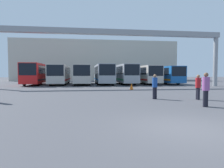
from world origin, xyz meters
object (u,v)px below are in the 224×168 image
bus_slot_5 (145,74)px  bus_slot_1 (60,74)px  bus_slot_4 (124,73)px  pedestrian_far_center (155,86)px  bus_slot_2 (82,74)px  traffic_cone (131,86)px  bus_slot_0 (37,73)px  bus_slot_3 (103,73)px  pedestrian_near_right (206,89)px  pedestrian_mid_left (198,86)px  bus_slot_6 (164,74)px

bus_slot_5 → bus_slot_1: bearing=177.7°
bus_slot_4 → pedestrian_far_center: (-2.02, -20.78, -0.97)m
bus_slot_2 → traffic_cone: bearing=-64.8°
bus_slot_5 → pedestrian_far_center: 21.21m
bus_slot_0 → bus_slot_5: (18.16, 0.30, -0.14)m
bus_slot_3 → bus_slot_4: size_ratio=0.99×
pedestrian_far_center → bus_slot_5: bearing=-133.1°
bus_slot_0 → pedestrian_near_right: 27.54m
bus_slot_2 → pedestrian_mid_left: bearing=-69.0°
pedestrian_far_center → bus_slot_1: bearing=-94.8°
bus_slot_4 → traffic_cone: size_ratio=15.72×
bus_slot_1 → pedestrian_near_right: size_ratio=6.56×
bus_slot_2 → bus_slot_6: 14.53m
bus_slot_0 → bus_slot_3: bearing=3.3°
pedestrian_mid_left → bus_slot_4: bearing=-174.4°
bus_slot_3 → pedestrian_mid_left: 21.94m
bus_slot_1 → bus_slot_2: bearing=-10.9°
pedestrian_far_center → bus_slot_3: bearing=-113.2°
bus_slot_3 → pedestrian_mid_left: size_ratio=6.74×
bus_slot_4 → pedestrian_mid_left: bearing=-87.9°
bus_slot_2 → pedestrian_near_right: bus_slot_2 is taller
bus_slot_0 → pedestrian_mid_left: size_ratio=6.01×
bus_slot_1 → bus_slot_5: size_ratio=1.11×
bus_slot_6 → pedestrian_mid_left: size_ratio=6.62×
bus_slot_0 → pedestrian_far_center: size_ratio=5.96×
bus_slot_2 → pedestrian_far_center: bearing=-75.5°
bus_slot_2 → pedestrian_near_right: (6.79, -23.85, -0.83)m
bus_slot_2 → pedestrian_near_right: bearing=-74.1°
bus_slot_4 → pedestrian_near_right: (-0.47, -24.33, -0.91)m
bus_slot_2 → bus_slot_6: size_ratio=0.94×
pedestrian_near_right → traffic_cone: (-1.19, 11.97, -0.61)m
bus_slot_1 → bus_slot_3: 7.27m
bus_slot_5 → pedestrian_mid_left: bus_slot_5 is taller
pedestrian_far_center → traffic_cone: size_ratio=2.34×
bus_slot_0 → pedestrian_far_center: bearing=-58.2°
bus_slot_0 → bus_slot_2: size_ratio=0.97×
bus_slot_1 → bus_slot_6: size_ratio=1.06×
bus_slot_5 → pedestrian_mid_left: (-2.83, -21.14, -0.86)m
bus_slot_2 → pedestrian_near_right: size_ratio=5.81×
bus_slot_3 → pedestrian_near_right: bus_slot_3 is taller
bus_slot_4 → traffic_cone: (-1.67, -12.36, -1.51)m
bus_slot_0 → pedestrian_far_center: bus_slot_0 is taller
bus_slot_0 → bus_slot_3: size_ratio=0.89×
bus_slot_2 → bus_slot_6: bus_slot_2 is taller
bus_slot_4 → bus_slot_2: bearing=-176.2°
bus_slot_0 → pedestrian_mid_left: 25.89m
bus_slot_1 → traffic_cone: size_ratio=16.29×
bus_slot_3 → bus_slot_5: bus_slot_3 is taller
bus_slot_1 → pedestrian_far_center: (8.87, -21.00, -0.88)m
pedestrian_mid_left → traffic_cone: pedestrian_mid_left is taller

